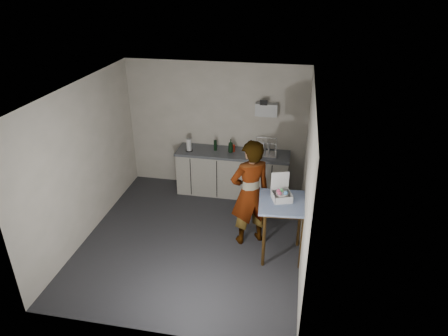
% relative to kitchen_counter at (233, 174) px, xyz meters
% --- Properties ---
extents(ground, '(4.00, 4.00, 0.00)m').
position_rel_kitchen_counter_xyz_m(ground, '(-0.40, -1.70, -0.43)').
color(ground, '#232428').
rests_on(ground, ground).
extents(wall_back, '(3.60, 0.02, 2.60)m').
position_rel_kitchen_counter_xyz_m(wall_back, '(-0.40, 0.29, 0.87)').
color(wall_back, beige).
rests_on(wall_back, ground).
extents(wall_right, '(0.02, 4.00, 2.60)m').
position_rel_kitchen_counter_xyz_m(wall_right, '(1.39, -1.70, 0.87)').
color(wall_right, beige).
rests_on(wall_right, ground).
extents(wall_left, '(0.02, 4.00, 2.60)m').
position_rel_kitchen_counter_xyz_m(wall_left, '(-2.19, -1.70, 0.87)').
color(wall_left, beige).
rests_on(wall_left, ground).
extents(ceiling, '(3.60, 4.00, 0.01)m').
position_rel_kitchen_counter_xyz_m(ceiling, '(-0.40, -1.70, 2.17)').
color(ceiling, silver).
rests_on(ceiling, wall_back).
extents(kitchen_counter, '(2.24, 0.62, 0.91)m').
position_rel_kitchen_counter_xyz_m(kitchen_counter, '(0.00, 0.00, 0.00)').
color(kitchen_counter, black).
rests_on(kitchen_counter, ground).
extents(wall_shelf, '(0.42, 0.18, 0.37)m').
position_rel_kitchen_counter_xyz_m(wall_shelf, '(0.60, 0.22, 1.32)').
color(wall_shelf, white).
rests_on(wall_shelf, ground).
extents(side_table, '(0.82, 0.82, 0.99)m').
position_rel_kitchen_counter_xyz_m(side_table, '(1.10, -1.85, 0.44)').
color(side_table, '#3A230D').
rests_on(side_table, ground).
extents(standing_man, '(0.80, 0.72, 1.83)m').
position_rel_kitchen_counter_xyz_m(standing_man, '(0.54, -1.55, 0.49)').
color(standing_man, '#B2A593').
rests_on(standing_man, ground).
extents(soap_bottle, '(0.13, 0.13, 0.26)m').
position_rel_kitchen_counter_xyz_m(soap_bottle, '(-0.04, -0.01, 0.62)').
color(soap_bottle, black).
rests_on(soap_bottle, kitchen_counter).
extents(soda_can, '(0.07, 0.07, 0.13)m').
position_rel_kitchen_counter_xyz_m(soda_can, '(-0.00, 0.05, 0.55)').
color(soda_can, red).
rests_on(soda_can, kitchen_counter).
extents(dark_bottle, '(0.06, 0.06, 0.21)m').
position_rel_kitchen_counter_xyz_m(dark_bottle, '(-0.36, 0.03, 0.59)').
color(dark_bottle, black).
rests_on(dark_bottle, kitchen_counter).
extents(paper_towel, '(0.14, 0.14, 0.25)m').
position_rel_kitchen_counter_xyz_m(paper_towel, '(-0.86, -0.10, 0.60)').
color(paper_towel, black).
rests_on(paper_towel, kitchen_counter).
extents(dish_rack, '(0.44, 0.33, 0.30)m').
position_rel_kitchen_counter_xyz_m(dish_rack, '(0.63, -0.00, 0.55)').
color(dish_rack, white).
rests_on(dish_rack, kitchen_counter).
extents(bakery_box, '(0.36, 0.36, 0.39)m').
position_rel_kitchen_counter_xyz_m(bakery_box, '(1.04, -1.77, 0.66)').
color(bakery_box, white).
rests_on(bakery_box, side_table).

